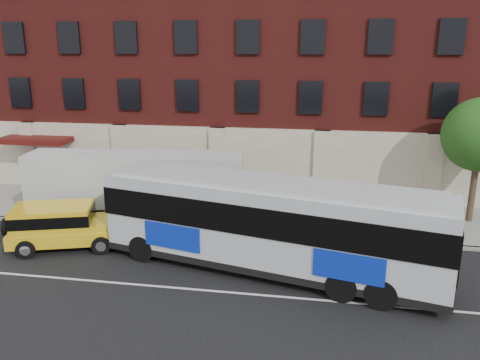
% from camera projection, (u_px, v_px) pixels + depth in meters
% --- Properties ---
extents(ground, '(120.00, 120.00, 0.00)m').
position_uv_depth(ground, '(150.00, 293.00, 17.46)').
color(ground, black).
rests_on(ground, ground).
extents(sidewalk, '(60.00, 6.00, 0.15)m').
position_uv_depth(sidewalk, '(207.00, 210.00, 25.98)').
color(sidewalk, gray).
rests_on(sidewalk, ground).
extents(kerb, '(60.00, 0.25, 0.15)m').
position_uv_depth(kerb, '(193.00, 231.00, 23.13)').
color(kerb, gray).
rests_on(kerb, ground).
extents(lane_line, '(60.00, 0.12, 0.01)m').
position_uv_depth(lane_line, '(155.00, 286.00, 17.93)').
color(lane_line, silver).
rests_on(lane_line, ground).
extents(building, '(30.00, 12.10, 15.00)m').
position_uv_depth(building, '(233.00, 63.00, 31.47)').
color(building, '#5A1815').
rests_on(building, sidewalk).
extents(sign_pole, '(0.30, 0.20, 2.50)m').
position_uv_depth(sign_pole, '(31.00, 194.00, 24.26)').
color(sign_pole, slate).
rests_on(sign_pole, ground).
extents(city_bus, '(13.86, 5.99, 3.72)m').
position_uv_depth(city_bus, '(270.00, 222.00, 18.67)').
color(city_bus, '#B1B6BB').
rests_on(city_bus, ground).
extents(yellow_suv, '(5.24, 3.36, 1.95)m').
position_uv_depth(yellow_suv, '(61.00, 224.00, 21.11)').
color(yellow_suv, yellow).
rests_on(yellow_suv, ground).
extents(shipping_container, '(10.88, 3.34, 3.57)m').
position_uv_depth(shipping_container, '(136.00, 189.00, 24.04)').
color(shipping_container, black).
rests_on(shipping_container, ground).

